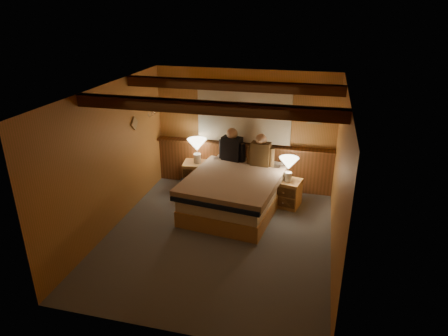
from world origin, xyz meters
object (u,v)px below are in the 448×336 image
(person_left, at_px, (232,147))
(duffel_bag, at_px, (194,188))
(person_right, at_px, (261,152))
(lamp_left, at_px, (197,146))
(nightstand_left, at_px, (196,175))
(nightstand_right, at_px, (287,193))
(bed, at_px, (234,192))
(lamp_right, at_px, (289,165))

(person_left, height_order, duffel_bag, person_left)
(person_right, height_order, duffel_bag, person_right)
(lamp_left, xyz_separation_m, duffel_bag, (0.04, -0.41, -0.73))
(person_left, height_order, person_right, person_left)
(nightstand_left, relative_size, duffel_bag, 0.94)
(nightstand_right, height_order, lamp_left, lamp_left)
(person_left, bearing_deg, bed, -60.91)
(lamp_right, distance_m, person_left, 1.21)
(nightstand_right, distance_m, lamp_right, 0.58)
(bed, bearing_deg, duffel_bag, 165.78)
(lamp_right, bearing_deg, bed, -158.24)
(lamp_left, distance_m, person_left, 0.72)
(bed, xyz_separation_m, lamp_left, (-0.94, 0.77, 0.54))
(bed, xyz_separation_m, lamp_right, (0.92, 0.37, 0.48))
(nightstand_right, distance_m, duffel_bag, 1.82)
(person_right, relative_size, duffel_bag, 1.10)
(bed, distance_m, nightstand_left, 1.25)
(person_left, bearing_deg, lamp_right, -6.32)
(person_left, bearing_deg, person_right, -0.24)
(nightstand_left, height_order, lamp_right, lamp_right)
(nightstand_right, distance_m, person_right, 0.91)
(person_right, bearing_deg, person_left, 172.32)
(nightstand_left, height_order, nightstand_right, nightstand_left)
(bed, height_order, lamp_left, lamp_left)
(bed, height_order, person_left, person_left)
(lamp_right, bearing_deg, nightstand_left, 167.98)
(bed, xyz_separation_m, duffel_bag, (-0.90, 0.35, -0.19))
(nightstand_right, bearing_deg, person_left, 174.93)
(duffel_bag, bearing_deg, nightstand_left, 88.53)
(person_right, xyz_separation_m, duffel_bag, (-1.26, -0.27, -0.77))
(person_left, distance_m, duffel_bag, 1.11)
(bed, height_order, nightstand_right, bed)
(bed, relative_size, person_left, 3.24)
(person_left, xyz_separation_m, duffel_bag, (-0.67, -0.40, -0.78))
(nightstand_left, xyz_separation_m, person_left, (0.76, -0.02, 0.68))
(duffel_bag, bearing_deg, lamp_left, 83.56)
(nightstand_right, relative_size, duffel_bag, 0.93)
(bed, height_order, person_right, person_right)
(bed, height_order, duffel_bag, bed)
(bed, bearing_deg, lamp_left, 148.15)
(lamp_left, height_order, lamp_right, lamp_left)
(person_left, bearing_deg, duffel_bag, -136.80)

